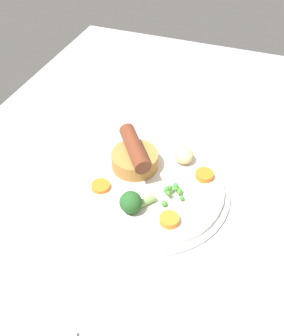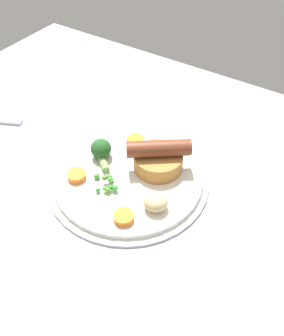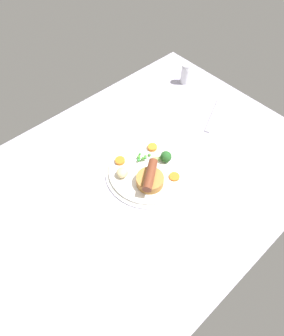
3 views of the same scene
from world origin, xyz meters
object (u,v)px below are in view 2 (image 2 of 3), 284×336
object	(u,v)px
broccoli_floret_near	(101,150)
sausage_pudding	(158,157)
pea_pile	(107,182)
dinner_plate	(128,178)
carrot_slice_2	(77,176)
carrot_slice_0	(124,217)
potato_chunk_0	(156,202)
carrot_slice_4	(135,140)

from	to	relation	value
broccoli_floret_near	sausage_pudding	bearing A→B (deg)	-123.77
pea_pile	dinner_plate	bearing A→B (deg)	-107.67
pea_pile	carrot_slice_2	size ratio (longest dim) A/B	1.68
pea_pile	carrot_slice_0	size ratio (longest dim) A/B	1.66
broccoli_floret_near	potato_chunk_0	world-z (taller)	broccoli_floret_near
dinner_plate	carrot_slice_2	size ratio (longest dim) A/B	8.84
carrot_slice_4	carrot_slice_0	bearing A→B (deg)	118.16
carrot_slice_2	broccoli_floret_near	bearing A→B (deg)	-93.91
broccoli_floret_near	carrot_slice_0	distance (cm)	14.09
potato_chunk_0	carrot_slice_0	distance (cm)	5.29
dinner_plate	carrot_slice_4	bearing A→B (deg)	-64.39
dinner_plate	carrot_slice_2	bearing A→B (deg)	38.94
carrot_slice_4	broccoli_floret_near	bearing A→B (deg)	69.03
carrot_slice_0	potato_chunk_0	bearing A→B (deg)	-122.07
sausage_pudding	potato_chunk_0	world-z (taller)	sausage_pudding
pea_pile	broccoli_floret_near	world-z (taller)	broccoli_floret_near
sausage_pudding	carrot_slice_0	world-z (taller)	sausage_pudding
carrot_slice_0	sausage_pudding	bearing A→B (deg)	-83.17
broccoli_floret_near	carrot_slice_4	distance (cm)	7.16
carrot_slice_0	carrot_slice_4	xyz separation A→B (cm)	(8.30, -15.51, -0.17)
broccoli_floret_near	carrot_slice_2	distance (cm)	6.31
pea_pile	sausage_pudding	bearing A→B (deg)	-119.28
broccoli_floret_near	potato_chunk_0	distance (cm)	14.33
dinner_plate	carrot_slice_0	world-z (taller)	carrot_slice_0
pea_pile	potato_chunk_0	xyz separation A→B (cm)	(-8.78, -0.46, 0.40)
carrot_slice_4	potato_chunk_0	bearing A→B (deg)	135.00
sausage_pudding	carrot_slice_2	xyz separation A→B (cm)	(9.80, 9.35, -1.69)
carrot_slice_0	carrot_slice_2	bearing A→B (deg)	-13.72
dinner_plate	pea_pile	distance (cm)	4.60
carrot_slice_2	carrot_slice_4	xyz separation A→B (cm)	(-2.94, -12.77, -0.19)
pea_pile	potato_chunk_0	bearing A→B (deg)	-177.03
broccoli_floret_near	carrot_slice_4	bearing A→B (deg)	-73.37
sausage_pudding	potato_chunk_0	distance (cm)	8.80
sausage_pudding	carrot_slice_2	world-z (taller)	sausage_pudding
carrot_slice_2	carrot_slice_4	size ratio (longest dim) A/B	0.97
potato_chunk_0	dinner_plate	bearing A→B (deg)	-25.60
carrot_slice_2	carrot_slice_4	bearing A→B (deg)	-102.98
pea_pile	broccoli_floret_near	xyz separation A→B (cm)	(4.82, -4.96, 0.74)
sausage_pudding	pea_pile	bearing A→B (deg)	24.22
sausage_pudding	pea_pile	distance (cm)	9.41
carrot_slice_2	potato_chunk_0	bearing A→B (deg)	-173.14
pea_pile	carrot_slice_2	xyz separation A→B (cm)	(5.24, 1.23, -0.39)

